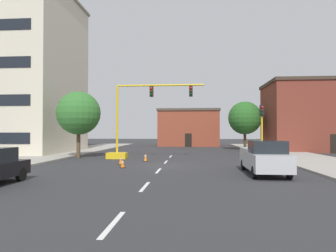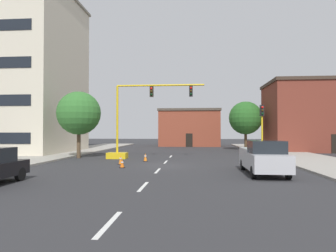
% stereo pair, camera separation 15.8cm
% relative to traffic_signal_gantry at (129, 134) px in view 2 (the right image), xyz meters
% --- Properties ---
extents(ground_plane, '(160.00, 160.00, 0.00)m').
position_rel_traffic_signal_gantry_xyz_m(ground_plane, '(3.64, -5.23, -2.24)').
color(ground_plane, '#2D2D30').
extents(sidewalk_left, '(6.00, 56.00, 0.14)m').
position_rel_traffic_signal_gantry_xyz_m(sidewalk_left, '(-8.71, 2.77, -2.17)').
color(sidewalk_left, '#9E998E').
rests_on(sidewalk_left, ground_plane).
extents(sidewalk_right, '(6.00, 56.00, 0.14)m').
position_rel_traffic_signal_gantry_xyz_m(sidewalk_right, '(15.99, 2.77, -2.17)').
color(sidewalk_right, '#9E998E').
rests_on(sidewalk_right, ground_plane).
extents(lane_stripe_seg_0, '(0.16, 2.40, 0.01)m').
position_rel_traffic_signal_gantry_xyz_m(lane_stripe_seg_0, '(3.64, -19.23, -2.23)').
color(lane_stripe_seg_0, silver).
rests_on(lane_stripe_seg_0, ground_plane).
extents(lane_stripe_seg_1, '(0.16, 2.40, 0.01)m').
position_rel_traffic_signal_gantry_xyz_m(lane_stripe_seg_1, '(3.64, -13.73, -2.23)').
color(lane_stripe_seg_1, silver).
rests_on(lane_stripe_seg_1, ground_plane).
extents(lane_stripe_seg_2, '(0.16, 2.40, 0.01)m').
position_rel_traffic_signal_gantry_xyz_m(lane_stripe_seg_2, '(3.64, -8.23, -2.23)').
color(lane_stripe_seg_2, silver).
rests_on(lane_stripe_seg_2, ground_plane).
extents(lane_stripe_seg_3, '(0.16, 2.40, 0.01)m').
position_rel_traffic_signal_gantry_xyz_m(lane_stripe_seg_3, '(3.64, -2.73, -2.23)').
color(lane_stripe_seg_3, silver).
rests_on(lane_stripe_seg_3, ground_plane).
extents(lane_stripe_seg_4, '(0.16, 2.40, 0.01)m').
position_rel_traffic_signal_gantry_xyz_m(lane_stripe_seg_4, '(3.64, 2.77, -2.23)').
color(lane_stripe_seg_4, silver).
rests_on(lane_stripe_seg_4, ground_plane).
extents(building_tall_left, '(14.10, 12.98, 18.87)m').
position_rel_traffic_signal_gantry_xyz_m(building_tall_left, '(-15.43, 6.81, 7.21)').
color(building_tall_left, beige).
rests_on(building_tall_left, ground_plane).
extents(building_brick_center, '(10.50, 8.34, 6.35)m').
position_rel_traffic_signal_gantry_xyz_m(building_brick_center, '(5.19, 25.79, 0.95)').
color(building_brick_center, brown).
rests_on(building_brick_center, ground_plane).
extents(building_row_right, '(13.34, 8.65, 8.91)m').
position_rel_traffic_signal_gantry_xyz_m(building_row_right, '(22.16, 12.64, 2.23)').
color(building_row_right, brown).
rests_on(building_row_right, ground_plane).
extents(traffic_signal_gantry, '(8.93, 1.20, 6.83)m').
position_rel_traffic_signal_gantry_xyz_m(traffic_signal_gantry, '(0.00, 0.00, 0.00)').
color(traffic_signal_gantry, yellow).
rests_on(traffic_signal_gantry, ground_plane).
extents(traffic_light_pole_right, '(0.32, 0.47, 4.80)m').
position_rel_traffic_signal_gantry_xyz_m(traffic_light_pole_right, '(11.85, -0.67, 1.29)').
color(traffic_light_pole_right, yellow).
rests_on(traffic_light_pole_right, ground_plane).
extents(tree_right_far, '(4.45, 4.45, 6.57)m').
position_rel_traffic_signal_gantry_xyz_m(tree_right_far, '(12.90, 13.81, 2.09)').
color(tree_right_far, '#4C3823').
rests_on(tree_right_far, ground_plane).
extents(tree_left_near, '(4.11, 4.11, 6.31)m').
position_rel_traffic_signal_gantry_xyz_m(tree_left_near, '(-4.93, 0.31, 2.01)').
color(tree_left_near, brown).
rests_on(tree_left_near, ground_plane).
extents(pickup_truck_silver, '(2.06, 5.42, 1.99)m').
position_rel_traffic_signal_gantry_xyz_m(pickup_truck_silver, '(10.00, -9.23, -1.26)').
color(pickup_truck_silver, '#BCBCC1').
rests_on(pickup_truck_silver, ground_plane).
extents(traffic_cone_roadside_a, '(0.36, 0.36, 0.74)m').
position_rel_traffic_signal_gantry_xyz_m(traffic_cone_roadside_a, '(0.40, -4.89, -1.87)').
color(traffic_cone_roadside_a, black).
rests_on(traffic_cone_roadside_a, ground_plane).
extents(traffic_cone_roadside_b, '(0.36, 0.36, 0.69)m').
position_rel_traffic_signal_gantry_xyz_m(traffic_cone_roadside_b, '(1.88, -2.32, -1.90)').
color(traffic_cone_roadside_b, black).
rests_on(traffic_cone_roadside_b, ground_plane).
extents(traffic_cone_roadside_c, '(0.36, 0.36, 0.60)m').
position_rel_traffic_signal_gantry_xyz_m(traffic_cone_roadside_c, '(1.01, -6.87, -1.94)').
color(traffic_cone_roadside_c, black).
rests_on(traffic_cone_roadside_c, ground_plane).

